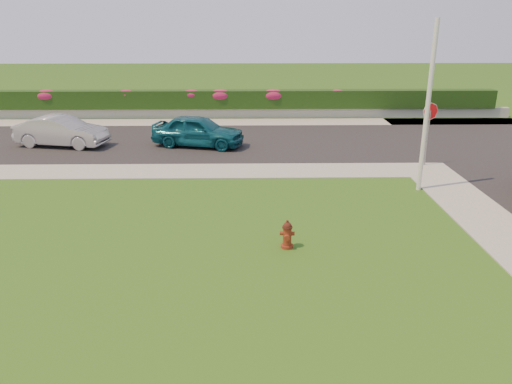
{
  "coord_description": "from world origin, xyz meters",
  "views": [
    {
      "loc": [
        -0.37,
        -10.48,
        5.93
      ],
      "look_at": [
        -0.13,
        3.87,
        0.9
      ],
      "focal_mm": 35.0,
      "sensor_mm": 36.0,
      "label": 1
    }
  ],
  "objects_px": {
    "sedan_teal": "(198,131)",
    "fire_hydrant": "(287,235)",
    "sedan_silver": "(62,131)",
    "utility_pole": "(427,108)",
    "stop_sign": "(430,119)"
  },
  "relations": [
    {
      "from": "sedan_teal",
      "to": "stop_sign",
      "type": "distance_m",
      "value": 10.52
    },
    {
      "from": "fire_hydrant",
      "to": "sedan_teal",
      "type": "relative_size",
      "value": 0.18
    },
    {
      "from": "fire_hydrant",
      "to": "sedan_teal",
      "type": "distance_m",
      "value": 11.82
    },
    {
      "from": "sedan_teal",
      "to": "fire_hydrant",
      "type": "bearing_deg",
      "value": -148.75
    },
    {
      "from": "utility_pole",
      "to": "stop_sign",
      "type": "bearing_deg",
      "value": 67.77
    },
    {
      "from": "sedan_silver",
      "to": "utility_pole",
      "type": "relative_size",
      "value": 0.74
    },
    {
      "from": "sedan_silver",
      "to": "fire_hydrant",
      "type": "bearing_deg",
      "value": -127.3
    },
    {
      "from": "utility_pole",
      "to": "sedan_teal",
      "type": "bearing_deg",
      "value": 142.8
    },
    {
      "from": "sedan_teal",
      "to": "utility_pole",
      "type": "xyz_separation_m",
      "value": [
        8.6,
        -6.53,
        2.18
      ]
    },
    {
      "from": "fire_hydrant",
      "to": "sedan_silver",
      "type": "relative_size",
      "value": 0.18
    },
    {
      "from": "sedan_silver",
      "to": "utility_pole",
      "type": "height_order",
      "value": "utility_pole"
    },
    {
      "from": "stop_sign",
      "to": "sedan_teal",
      "type": "bearing_deg",
      "value": 166.36
    },
    {
      "from": "utility_pole",
      "to": "sedan_silver",
      "type": "bearing_deg",
      "value": 156.33
    },
    {
      "from": "sedan_teal",
      "to": "sedan_silver",
      "type": "height_order",
      "value": "sedan_teal"
    },
    {
      "from": "utility_pole",
      "to": "fire_hydrant",
      "type": "bearing_deg",
      "value": -137.26
    }
  ]
}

